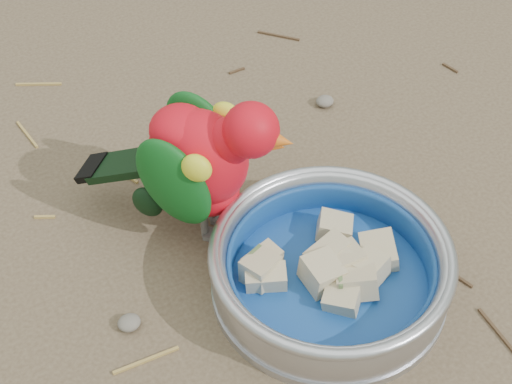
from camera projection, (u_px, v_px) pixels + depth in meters
ground at (307, 267)px, 0.83m from camera, size 60.00×60.00×0.00m
food_bowl at (329, 284)px, 0.80m from camera, size 0.24×0.24×0.02m
bowl_wall at (331, 265)px, 0.78m from camera, size 0.24×0.24×0.04m
fruit_wedges at (330, 269)px, 0.79m from camera, size 0.14×0.14×0.03m
lory_parrot at (202, 169)px, 0.81m from camera, size 0.23×0.23×0.18m
ground_debris at (295, 228)px, 0.86m from camera, size 0.90×0.80×0.01m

